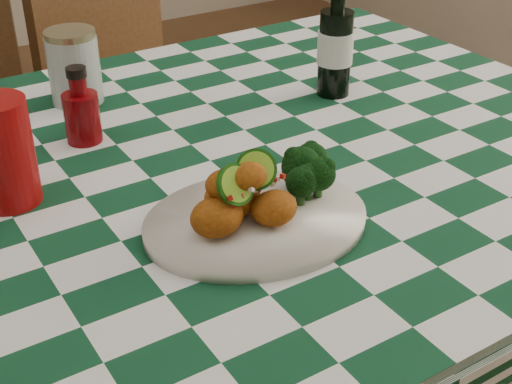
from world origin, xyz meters
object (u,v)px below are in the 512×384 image
red_tumbler (2,152)px  ketchup_bottle (81,105)px  mason_jar (74,67)px  dining_table (167,370)px  wooden_chair_right (155,134)px  beer_bottle (336,35)px  fried_chicken_pile (246,192)px  plate (256,222)px

red_tumbler → ketchup_bottle: bearing=38.4°
ketchup_bottle → mason_jar: (0.05, 0.16, 0.00)m
ketchup_bottle → dining_table: bearing=-77.7°
red_tumbler → wooden_chair_right: (0.53, 0.71, -0.41)m
dining_table → beer_bottle: beer_bottle is taller
red_tumbler → fried_chicken_pile: bearing=-45.4°
fried_chicken_pile → red_tumbler: size_ratio=0.86×
wooden_chair_right → ketchup_bottle: bearing=-140.9°
red_tumbler → mason_jar: 0.35m
wooden_chair_right → plate: bearing=-124.3°
plate → red_tumbler: bearing=136.4°
plate → ketchup_bottle: size_ratio=2.39×
mason_jar → wooden_chair_right: mason_jar is taller
red_tumbler → plate: bearing=-43.6°
dining_table → plate: 0.45m
beer_bottle → wooden_chair_right: beer_bottle is taller
ketchup_bottle → red_tumbler: bearing=-141.6°
dining_table → beer_bottle: bearing=14.5°
ketchup_bottle → mason_jar: mason_jar is taller
red_tumbler → ketchup_bottle: 0.20m
mason_jar → beer_bottle: size_ratio=0.59×
plate → fried_chicken_pile: (-0.02, 0.00, 0.05)m
beer_bottle → wooden_chair_right: 0.79m
red_tumbler → mason_jar: (0.20, 0.28, -0.01)m
mason_jar → wooden_chair_right: size_ratio=0.15×
plate → fried_chicken_pile: 0.05m
red_tumbler → ketchup_bottle: red_tumbler is taller
red_tumbler → dining_table: bearing=-13.7°
red_tumbler → mason_jar: red_tumbler is taller
ketchup_bottle → wooden_chair_right: ketchup_bottle is taller
plate → fried_chicken_pile: fried_chicken_pile is taller
red_tumbler → ketchup_bottle: size_ratio=1.21×
mason_jar → beer_bottle: (0.42, -0.22, 0.05)m
fried_chicken_pile → beer_bottle: (0.38, 0.31, 0.05)m
ketchup_bottle → plate: bearing=-74.8°
ketchup_bottle → mason_jar: size_ratio=0.95×
dining_table → mason_jar: 0.57m
red_tumbler → beer_bottle: 0.62m
plate → wooden_chair_right: bearing=73.8°
dining_table → plate: bearing=-72.4°
fried_chicken_pile → wooden_chair_right: wooden_chair_right is taller
wooden_chair_right → beer_bottle: bearing=-100.3°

